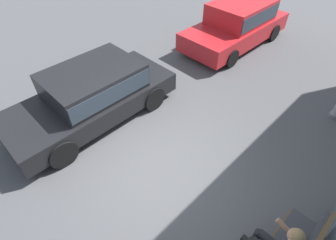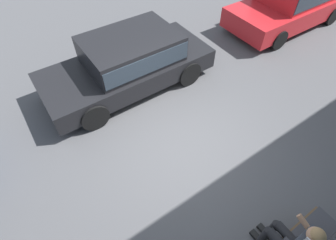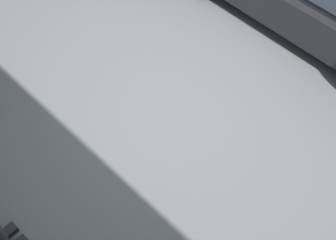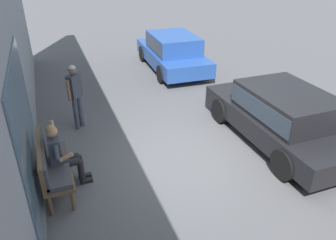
{
  "view_description": "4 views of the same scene",
  "coord_description": "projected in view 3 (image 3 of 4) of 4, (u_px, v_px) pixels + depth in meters",
  "views": [
    {
      "loc": [
        2.26,
        2.6,
        4.75
      ],
      "look_at": [
        -0.35,
        -0.01,
        1.24
      ],
      "focal_mm": 28.0,
      "sensor_mm": 36.0,
      "label": 1
    },
    {
      "loc": [
        2.18,
        2.6,
        4.7
      ],
      "look_at": [
        0.36,
        -0.05,
        1.02
      ],
      "focal_mm": 28.0,
      "sensor_mm": 36.0,
      "label": 2
    },
    {
      "loc": [
        -2.39,
        2.6,
        4.64
      ],
      "look_at": [
        -0.51,
        0.71,
        0.98
      ],
      "focal_mm": 55.0,
      "sensor_mm": 36.0,
      "label": 3
    },
    {
      "loc": [
        -5.65,
        2.6,
        4.29
      ],
      "look_at": [
        0.15,
        0.42,
        1.0
      ],
      "focal_mm": 35.0,
      "sensor_mm": 36.0,
      "label": 4
    }
  ],
  "objects": [
    {
      "name": "ground_plane",
      "position": [
        181.0,
        110.0,
        5.83
      ],
      "size": [
        60.0,
        60.0,
        0.0
      ],
      "primitive_type": "plane",
      "color": "#4C4C4F"
    }
  ]
}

